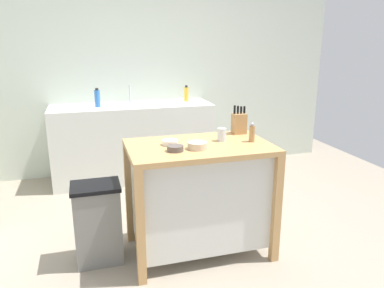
# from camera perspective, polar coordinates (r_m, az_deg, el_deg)

# --- Properties ---
(ground_plane) EXTENTS (6.05, 6.05, 0.00)m
(ground_plane) POSITION_cam_1_polar(r_m,az_deg,el_deg) (3.15, -0.07, -16.06)
(ground_plane) COLOR gray
(ground_plane) RESTS_ON ground
(wall_back) EXTENTS (5.05, 0.10, 2.60)m
(wall_back) POSITION_cam_1_polar(r_m,az_deg,el_deg) (4.81, -7.42, 11.31)
(wall_back) COLOR silver
(wall_back) RESTS_ON ground
(kitchen_island) EXTENTS (1.09, 0.68, 0.89)m
(kitchen_island) POSITION_cam_1_polar(r_m,az_deg,el_deg) (2.95, 1.10, -7.46)
(kitchen_island) COLOR tan
(kitchen_island) RESTS_ON ground
(knife_block) EXTENTS (0.11, 0.09, 0.24)m
(knife_block) POSITION_cam_1_polar(r_m,az_deg,el_deg) (3.16, 7.22, 3.23)
(knife_block) COLOR #AD7F4C
(knife_block) RESTS_ON kitchen_island
(bowl_ceramic_small) EXTENTS (0.12, 0.12, 0.04)m
(bowl_ceramic_small) POSITION_cam_1_polar(r_m,az_deg,el_deg) (2.81, -3.37, 0.28)
(bowl_ceramic_small) COLOR silver
(bowl_ceramic_small) RESTS_ON kitchen_island
(bowl_ceramic_wide) EXTENTS (0.12, 0.12, 0.04)m
(bowl_ceramic_wide) POSITION_cam_1_polar(r_m,az_deg,el_deg) (2.65, -2.58, -0.64)
(bowl_ceramic_wide) COLOR #564C47
(bowl_ceramic_wide) RESTS_ON kitchen_island
(bowl_stoneware_deep) EXTENTS (0.14, 0.14, 0.05)m
(bowl_stoneware_deep) POSITION_cam_1_polar(r_m,az_deg,el_deg) (2.70, 0.84, -0.18)
(bowl_stoneware_deep) COLOR beige
(bowl_stoneware_deep) RESTS_ON kitchen_island
(drinking_cup) EXTENTS (0.07, 0.07, 0.10)m
(drinking_cup) POSITION_cam_1_polar(r_m,az_deg,el_deg) (2.92, 4.59, 1.45)
(drinking_cup) COLOR silver
(drinking_cup) RESTS_ON kitchen_island
(pepper_grinder) EXTENTS (0.04, 0.04, 0.15)m
(pepper_grinder) POSITION_cam_1_polar(r_m,az_deg,el_deg) (2.91, 9.17, 1.71)
(pepper_grinder) COLOR #AD7F4C
(pepper_grinder) RESTS_ON kitchen_island
(trash_bin) EXTENTS (0.36, 0.28, 0.63)m
(trash_bin) POSITION_cam_1_polar(r_m,az_deg,el_deg) (2.98, -14.22, -11.64)
(trash_bin) COLOR slate
(trash_bin) RESTS_ON ground
(sink_counter) EXTENTS (1.90, 0.60, 0.91)m
(sink_counter) POSITION_cam_1_polar(r_m,az_deg,el_deg) (4.58, -8.96, 0.33)
(sink_counter) COLOR silver
(sink_counter) RESTS_ON ground
(sink_faucet) EXTENTS (0.02, 0.02, 0.22)m
(sink_faucet) POSITION_cam_1_polar(r_m,az_deg,el_deg) (4.60, -9.49, 7.56)
(sink_faucet) COLOR #B7BCC1
(sink_faucet) RESTS_ON sink_counter
(bottle_dish_soap) EXTENTS (0.06, 0.06, 0.20)m
(bottle_dish_soap) POSITION_cam_1_polar(r_m,az_deg,el_deg) (4.69, -0.88, 7.68)
(bottle_dish_soap) COLOR yellow
(bottle_dish_soap) RESTS_ON sink_counter
(bottle_spray_cleaner) EXTENTS (0.06, 0.06, 0.22)m
(bottle_spray_cleaner) POSITION_cam_1_polar(r_m,az_deg,el_deg) (4.41, -14.30, 6.81)
(bottle_spray_cleaner) COLOR blue
(bottle_spray_cleaner) RESTS_ON sink_counter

